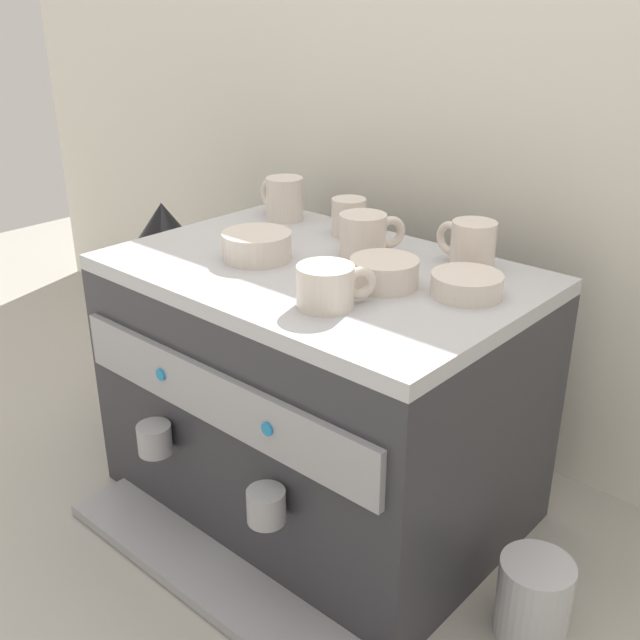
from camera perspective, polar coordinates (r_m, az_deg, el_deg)
The scene contains 13 objects.
ground_plane at distance 1.43m, azimuth 0.00°, elevation -13.16°, with size 4.00×4.00×0.00m, color #9E998E.
tiled_backsplash_wall at distance 1.48m, azimuth 9.78°, elevation 9.16°, with size 2.80×0.03×0.98m, color silver.
espresso_machine at distance 1.30m, azimuth -0.13°, elevation -5.38°, with size 0.68×0.56×0.45m.
ceramic_cup_0 at distance 1.24m, azimuth 3.45°, elevation 6.40°, with size 0.08×0.11×0.07m.
ceramic_cup_1 at distance 1.21m, azimuth 11.38°, elevation 5.60°, with size 0.11×0.07×0.08m.
ceramic_cup_2 at distance 1.04m, azimuth 0.62°, elevation 2.59°, with size 0.09×0.11×0.06m.
ceramic_cup_3 at distance 1.36m, azimuth 2.27°, elevation 7.77°, with size 0.09×0.06×0.07m.
ceramic_cup_4 at distance 1.46m, azimuth -2.80°, elevation 9.22°, with size 0.11×0.07×0.08m.
ceramic_bowl_0 at distance 1.24m, azimuth -4.81°, elevation 5.60°, with size 0.12×0.12×0.04m.
ceramic_bowl_1 at distance 1.12m, azimuth 4.81°, elevation 3.53°, with size 0.10×0.10×0.04m.
ceramic_bowl_2 at distance 1.11m, azimuth 11.07°, elevation 2.61°, with size 0.10×0.10×0.03m.
coffee_grinder at distance 1.67m, azimuth -11.29°, elevation 0.81°, with size 0.17×0.17×0.45m.
milk_pitcher at distance 1.18m, azimuth 15.90°, elevation -19.63°, with size 0.11×0.11×0.12m, color #B7B7BC.
Camera 1 is at (0.76, -0.85, 0.86)m, focal length 42.16 mm.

